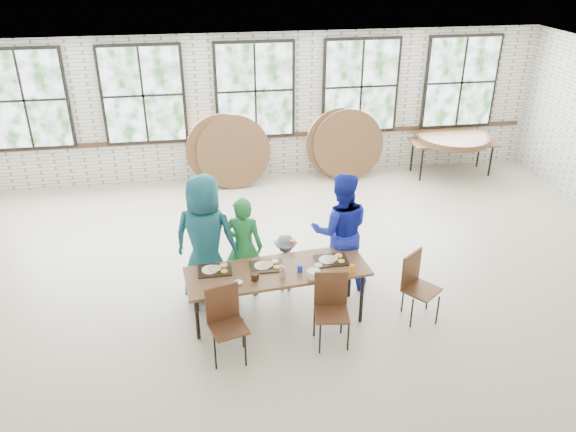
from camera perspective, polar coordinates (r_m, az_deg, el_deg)
name	(u,v)px	position (r m, az deg, el deg)	size (l,w,h in m)	color
room	(255,93)	(11.59, -3.36, 12.37)	(12.00, 12.00, 12.00)	beige
dining_table	(277,273)	(7.42, -1.08, -5.85)	(2.47, 1.03, 0.74)	brown
chair_near_left	(225,317)	(6.91, -6.38, -10.13)	(0.52, 0.51, 0.95)	#512E1B
chair_near_right	(331,302)	(7.13, 4.41, -8.75)	(0.47, 0.46, 0.95)	#512E1B
chair_spare	(416,280)	(7.71, 12.90, -6.41)	(0.58, 0.58, 0.95)	#512E1B
adult_teal	(206,239)	(7.81, -8.37, -2.33)	(0.91, 0.59, 1.87)	navy
adult_green	(244,247)	(7.91, -4.53, -3.16)	(0.55, 0.36, 1.52)	#207836
toddler	(286,263)	(8.13, -0.25, -4.76)	(0.57, 0.33, 0.88)	#111137
adult_blue	(340,231)	(8.06, 5.35, -1.55)	(0.86, 0.67, 1.77)	#1724A7
storage_table	(453,144)	(12.59, 16.41, 7.08)	(1.86, 0.89, 0.74)	brown
tabletop_clutter	(284,269)	(7.37, -0.43, -5.40)	(2.01, 0.61, 0.11)	black
round_tops_stacked	(454,138)	(12.55, 16.48, 7.59)	(1.50, 1.50, 0.13)	brown
round_tops_leaning	(287,148)	(11.67, -0.05, 6.91)	(4.11, 0.44, 1.50)	brown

